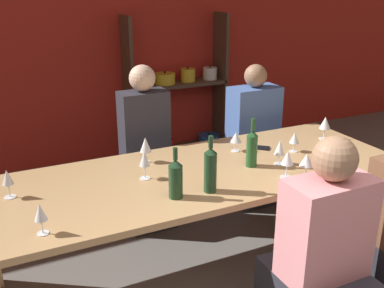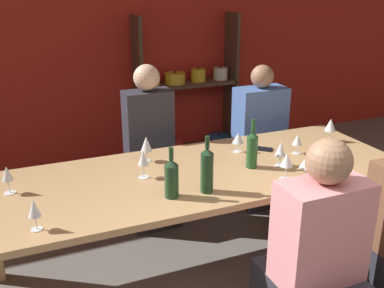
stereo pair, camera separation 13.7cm
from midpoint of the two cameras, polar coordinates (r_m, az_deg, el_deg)
name	(u,v)px [view 2 (the right image)]	position (r m, az deg, el deg)	size (l,w,h in m)	color
wall_back_red	(116,32)	(4.84, -8.78, 13.90)	(8.80, 0.06, 2.70)	red
shelf_unit	(187,101)	(5.01, 0.17, 5.49)	(1.13, 0.30, 1.53)	#4C3828
dining_table	(198,182)	(2.86, 2.15, -4.85)	(2.67, 0.97, 0.73)	tan
wine_bottle_green	(252,149)	(2.87, 9.00, -0.62)	(0.07, 0.07, 0.32)	#1E4C23
wine_bottle_dark	(172,178)	(2.46, -1.03, -4.30)	(0.08, 0.08, 0.29)	#19381E
wine_bottle_amber	(207,169)	(2.51, 3.47, -3.26)	(0.07, 0.07, 0.33)	#19381E
wine_glass_empty_a	(287,161)	(2.74, 13.34, -2.08)	(0.08, 0.08, 0.17)	white
wine_glass_empty_b	(143,158)	(2.70, -4.79, -1.84)	(0.07, 0.07, 0.18)	white
wine_glass_red_a	(146,145)	(2.95, -4.51, -0.09)	(0.08, 0.08, 0.17)	white
wine_glass_empty_c	(34,209)	(2.25, -17.77, -7.89)	(0.06, 0.06, 0.16)	white
wine_glass_empty_d	(306,163)	(2.79, 15.69, -2.30)	(0.08, 0.08, 0.15)	white
wine_glass_white_a	(238,139)	(3.13, 7.11, 0.68)	(0.08, 0.08, 0.14)	white
wine_glass_red_b	(7,175)	(2.68, -21.08, -3.68)	(0.07, 0.07, 0.16)	white
wine_glass_red_c	(281,150)	(2.94, 12.50, -0.73)	(0.07, 0.07, 0.17)	white
wine_glass_empty_e	(297,140)	(3.18, 14.44, 0.46)	(0.07, 0.07, 0.14)	white
wine_glass_white_b	(330,126)	(3.48, 18.26, 2.23)	(0.08, 0.08, 0.17)	white
cell_phone	(262,149)	(3.23, 10.04, -0.61)	(0.16, 0.15, 0.01)	black
person_far_a	(150,165)	(3.57, -4.31, -2.70)	(0.36, 0.45, 1.28)	#2D2D38
person_near_b	(316,276)	(2.51, 17.02, -15.75)	(0.45, 0.56, 1.17)	#2D2D38
person_far_b	(258,152)	(4.00, 9.37, -1.03)	(0.43, 0.54, 1.20)	#2D2D38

